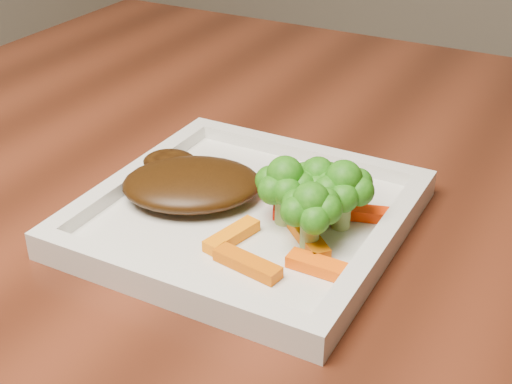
% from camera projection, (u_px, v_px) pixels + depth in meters
% --- Properties ---
extents(plate, '(0.27, 0.27, 0.01)m').
position_uv_depth(plate, '(246.00, 219.00, 0.65)').
color(plate, silver).
rests_on(plate, dining_table).
extents(steak, '(0.16, 0.15, 0.03)m').
position_uv_depth(steak, '(192.00, 184.00, 0.66)').
color(steak, '#381E08').
rests_on(steak, plate).
extents(broccoli_0, '(0.06, 0.06, 0.07)m').
position_uv_depth(broccoli_0, '(318.00, 181.00, 0.62)').
color(broccoli_0, '#237513').
rests_on(broccoli_0, plate).
extents(broccoli_1, '(0.08, 0.08, 0.06)m').
position_uv_depth(broccoli_1, '(343.00, 195.00, 0.61)').
color(broccoli_1, '#2D5C0F').
rests_on(broccoli_1, plate).
extents(broccoli_2, '(0.07, 0.07, 0.06)m').
position_uv_depth(broccoli_2, '(310.00, 218.00, 0.58)').
color(broccoli_2, '#356F12').
rests_on(broccoli_2, plate).
extents(broccoli_3, '(0.07, 0.07, 0.06)m').
position_uv_depth(broccoli_3, '(285.00, 191.00, 0.62)').
color(broccoli_3, '#325F0F').
rests_on(broccoli_3, plate).
extents(carrot_0, '(0.06, 0.03, 0.01)m').
position_uv_depth(carrot_0, '(247.00, 264.00, 0.57)').
color(carrot_0, '#D25A03').
rests_on(carrot_0, plate).
extents(carrot_1, '(0.06, 0.02, 0.01)m').
position_uv_depth(carrot_1, '(325.00, 268.00, 0.56)').
color(carrot_1, '#FF5704').
rests_on(carrot_1, plate).
extents(carrot_2, '(0.03, 0.06, 0.01)m').
position_uv_depth(carrot_2, '(232.00, 236.00, 0.60)').
color(carrot_2, orange).
rests_on(carrot_2, plate).
extents(carrot_3, '(0.06, 0.03, 0.01)m').
position_uv_depth(carrot_3, '(370.00, 214.00, 0.63)').
color(carrot_3, '#FF3304').
rests_on(carrot_3, plate).
extents(carrot_4, '(0.05, 0.06, 0.01)m').
position_uv_depth(carrot_4, '(296.00, 187.00, 0.67)').
color(carrot_4, red).
rests_on(carrot_4, plate).
extents(carrot_5, '(0.05, 0.05, 0.01)m').
position_uv_depth(carrot_5, '(308.00, 238.00, 0.60)').
color(carrot_5, '#D55E03').
rests_on(carrot_5, plate).
extents(carrot_6, '(0.05, 0.03, 0.01)m').
position_uv_depth(carrot_6, '(303.00, 213.00, 0.63)').
color(carrot_6, '#FF1604').
rests_on(carrot_6, plate).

